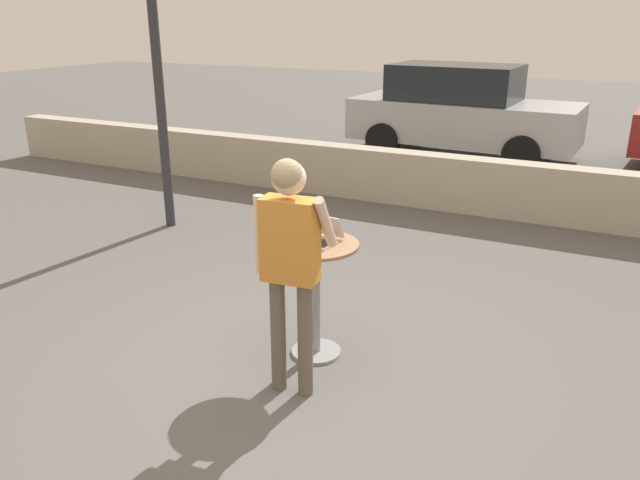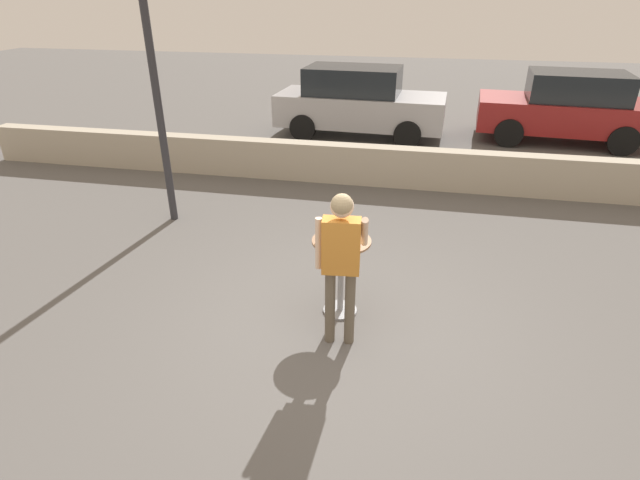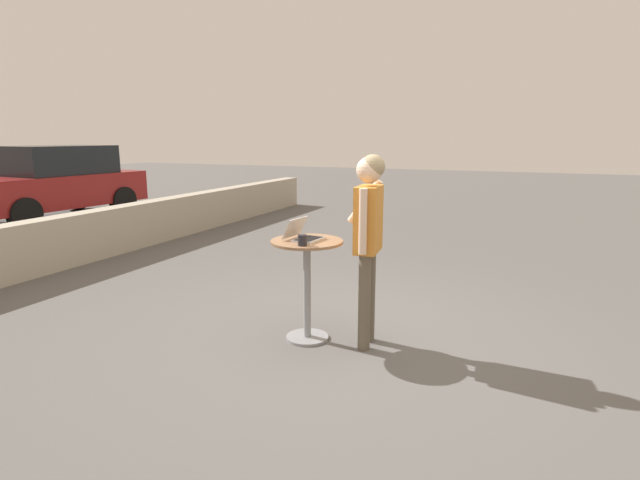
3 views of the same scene
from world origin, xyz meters
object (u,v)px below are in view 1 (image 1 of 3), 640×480
(coffee_mug, at_px, (287,235))
(laptop, at_px, (319,236))
(standing_person, at_px, (290,249))
(street_lamp, at_px, (153,17))
(cafe_table, at_px, (316,280))
(parked_car_near_street, at_px, (461,111))

(coffee_mug, bearing_deg, laptop, 22.91)
(laptop, distance_m, standing_person, 0.61)
(street_lamp, bearing_deg, cafe_table, -33.33)
(parked_car_near_street, bearing_deg, cafe_table, -83.73)
(street_lamp, bearing_deg, coffee_mug, -36.00)
(standing_person, bearing_deg, cafe_table, 98.44)
(cafe_table, bearing_deg, street_lamp, 146.67)
(coffee_mug, height_order, parked_car_near_street, parked_car_near_street)
(cafe_table, xyz_separation_m, parked_car_near_street, (-0.87, 7.95, 0.21))
(laptop, bearing_deg, parked_car_near_street, 96.34)
(laptop, bearing_deg, coffee_mug, -157.09)
(cafe_table, relative_size, coffee_mug, 8.14)
(laptop, xyz_separation_m, standing_person, (0.08, -0.60, 0.11))
(street_lamp, bearing_deg, parked_car_near_street, 68.53)
(coffee_mug, distance_m, standing_person, 0.60)
(parked_car_near_street, bearing_deg, standing_person, -83.59)
(cafe_table, height_order, standing_person, standing_person)
(laptop, height_order, street_lamp, street_lamp)
(cafe_table, bearing_deg, coffee_mug, -164.96)
(standing_person, bearing_deg, street_lamp, 140.89)
(coffee_mug, relative_size, street_lamp, 0.03)
(cafe_table, xyz_separation_m, street_lamp, (-3.18, 2.09, 1.93))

